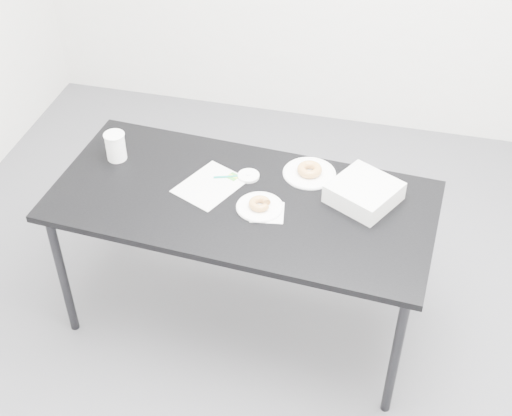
% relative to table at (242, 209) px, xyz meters
% --- Properties ---
extents(floor, '(4.00, 4.00, 0.00)m').
position_rel_table_xyz_m(floor, '(0.12, -0.06, -0.72)').
color(floor, '#4D4C51').
rests_on(floor, ground).
extents(table, '(1.76, 0.91, 0.78)m').
position_rel_table_xyz_m(table, '(0.00, 0.00, 0.00)').
color(table, black).
rests_on(table, floor).
extents(scorecard, '(0.33, 0.36, 0.00)m').
position_rel_table_xyz_m(scorecard, '(-0.16, 0.06, 0.06)').
color(scorecard, white).
rests_on(scorecard, table).
extents(logo_patch, '(0.06, 0.06, 0.00)m').
position_rel_table_xyz_m(logo_patch, '(-0.08, 0.14, 0.06)').
color(logo_patch, green).
rests_on(logo_patch, scorecard).
extents(pen, '(0.13, 0.05, 0.01)m').
position_rel_table_xyz_m(pen, '(-0.10, 0.13, 0.07)').
color(pen, '#0C8572').
rests_on(pen, scorecard).
extents(napkin, '(0.17, 0.17, 0.00)m').
position_rel_table_xyz_m(napkin, '(0.13, -0.07, 0.06)').
color(napkin, white).
rests_on(napkin, table).
extents(plate_near, '(0.21, 0.21, 0.01)m').
position_rel_table_xyz_m(plate_near, '(0.09, -0.04, 0.06)').
color(plate_near, white).
rests_on(plate_near, napkin).
extents(donut_near, '(0.10, 0.10, 0.03)m').
position_rel_table_xyz_m(donut_near, '(0.09, -0.04, 0.08)').
color(donut_near, '#C1893D').
rests_on(donut_near, plate_near).
extents(plate_far, '(0.25, 0.25, 0.01)m').
position_rel_table_xyz_m(plate_far, '(0.26, 0.25, 0.06)').
color(plate_far, white).
rests_on(plate_far, table).
extents(donut_far, '(0.16, 0.16, 0.04)m').
position_rel_table_xyz_m(donut_far, '(0.26, 0.25, 0.08)').
color(donut_far, '#C1893D').
rests_on(donut_far, plate_far).
extents(coffee_cup, '(0.09, 0.09, 0.14)m').
position_rel_table_xyz_m(coffee_cup, '(-0.65, 0.15, 0.13)').
color(coffee_cup, white).
rests_on(coffee_cup, table).
extents(cup_lid, '(0.10, 0.10, 0.01)m').
position_rel_table_xyz_m(cup_lid, '(-0.01, 0.16, 0.07)').
color(cup_lid, white).
rests_on(cup_lid, table).
extents(bakery_box, '(0.36, 0.36, 0.09)m').
position_rel_table_xyz_m(bakery_box, '(0.52, 0.12, 0.10)').
color(bakery_box, silver).
rests_on(bakery_box, table).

